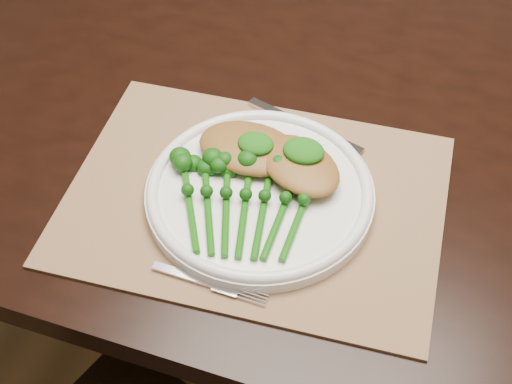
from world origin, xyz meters
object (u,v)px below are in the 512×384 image
(placemat, at_px, (255,199))
(dinner_plate, at_px, (260,192))
(broccolini_bundle, at_px, (244,212))
(chicken_fillet_left, at_px, (249,148))
(dining_table, at_px, (307,257))

(placemat, bearing_deg, dinner_plate, 3.28)
(dinner_plate, xyz_separation_m, broccolini_bundle, (-0.00, -0.05, 0.01))
(dinner_plate, distance_m, chicken_fillet_left, 0.07)
(dining_table, xyz_separation_m, dinner_plate, (-0.02, -0.20, 0.39))
(dining_table, height_order, chicken_fillet_left, chicken_fillet_left)
(placemat, xyz_separation_m, broccolini_bundle, (0.00, -0.05, 0.02))
(placemat, height_order, broccolini_bundle, broccolini_bundle)
(dinner_plate, bearing_deg, broccolini_bundle, -94.83)
(placemat, bearing_deg, chicken_fillet_left, 112.81)
(dining_table, xyz_separation_m, chicken_fillet_left, (-0.06, -0.15, 0.41))
(dinner_plate, xyz_separation_m, chicken_fillet_left, (-0.04, 0.05, 0.02))
(dinner_plate, bearing_deg, dining_table, 83.23)
(broccolini_bundle, bearing_deg, dinner_plate, 70.74)
(dining_table, distance_m, dinner_plate, 0.44)
(dining_table, height_order, broccolini_bundle, broccolini_bundle)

